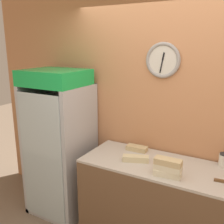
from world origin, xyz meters
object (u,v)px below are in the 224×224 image
object	(u,v)px
condiment_jar	(224,160)
sandwich_stack_middle	(168,168)
sandwich_flat_left	(136,159)
sandwich_flat_right	(137,148)
sandwich_stack_top	(168,162)
sandwich_stack_bottom	(167,173)
beverage_cooler	(62,136)

from	to	relation	value
condiment_jar	sandwich_stack_middle	bearing A→B (deg)	-132.52
sandwich_stack_middle	sandwich_flat_left	xyz separation A→B (m)	(-0.38, 0.14, -0.06)
sandwich_flat_right	condiment_jar	xyz separation A→B (m)	(0.90, 0.05, 0.04)
sandwich_stack_top	condiment_jar	distance (m)	0.62
sandwich_flat_left	condiment_jar	xyz separation A→B (m)	(0.80, 0.31, 0.04)
sandwich_stack_bottom	sandwich_flat_right	distance (m)	0.63
condiment_jar	sandwich_flat_right	bearing A→B (deg)	-176.68
sandwich_stack_top	sandwich_flat_right	bearing A→B (deg)	139.94
sandwich_flat_left	condiment_jar	world-z (taller)	condiment_jar
sandwich_stack_bottom	sandwich_stack_middle	xyz separation A→B (m)	(0.00, 0.00, 0.06)
beverage_cooler	sandwich_stack_bottom	world-z (taller)	beverage_cooler
sandwich_stack_bottom	sandwich_flat_left	bearing A→B (deg)	159.30
beverage_cooler	sandwich_stack_bottom	xyz separation A→B (m)	(1.43, -0.25, -0.03)
sandwich_stack_bottom	condiment_jar	size ratio (longest dim) A/B	1.83
sandwich_stack_middle	condiment_jar	bearing A→B (deg)	47.48
sandwich_stack_top	condiment_jar	xyz separation A→B (m)	(0.42, 0.46, -0.07)
sandwich_stack_bottom	condiment_jar	distance (m)	0.62
sandwich_flat_left	sandwich_flat_right	bearing A→B (deg)	111.53
beverage_cooler	sandwich_flat_right	world-z (taller)	beverage_cooler
sandwich_stack_middle	sandwich_stack_top	xyz separation A→B (m)	(0.00, 0.00, 0.06)
sandwich_stack_top	sandwich_flat_left	size ratio (longest dim) A/B	0.87
beverage_cooler	sandwich_stack_top	world-z (taller)	beverage_cooler
sandwich_stack_middle	condiment_jar	distance (m)	0.62
sandwich_stack_top	sandwich_flat_right	xyz separation A→B (m)	(-0.48, 0.40, -0.12)
sandwich_stack_bottom	condiment_jar	world-z (taller)	condiment_jar
sandwich_flat_right	sandwich_stack_bottom	bearing A→B (deg)	-40.06
sandwich_stack_middle	condiment_jar	size ratio (longest dim) A/B	1.78
sandwich_stack_top	sandwich_flat_right	distance (m)	0.64
sandwich_stack_middle	sandwich_flat_left	size ratio (longest dim) A/B	0.87
sandwich_stack_middle	sandwich_stack_bottom	bearing A→B (deg)	0.00
beverage_cooler	sandwich_flat_left	bearing A→B (deg)	-5.63
beverage_cooler	sandwich_flat_right	distance (m)	0.96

